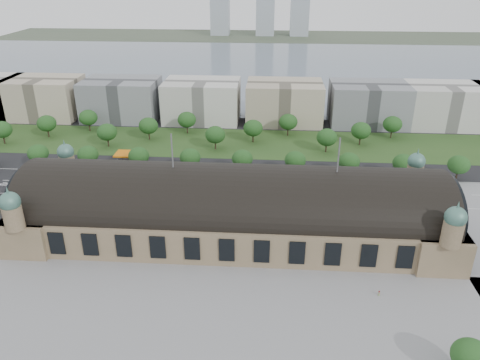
# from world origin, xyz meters

# --- Properties ---
(ground) EXTENTS (900.00, 900.00, 0.00)m
(ground) POSITION_xyz_m (0.00, 0.00, 0.00)
(ground) COLOR black
(ground) RESTS_ON ground
(station) EXTENTS (150.00, 48.40, 44.30)m
(station) POSITION_xyz_m (0.00, 0.00, 10.28)
(station) COLOR #8B7356
(station) RESTS_ON ground
(plaza_south) EXTENTS (190.00, 48.00, 0.12)m
(plaza_south) POSITION_xyz_m (10.00, -44.00, 0.00)
(plaza_south) COLOR gray
(plaza_south) RESTS_ON ground
(road_slab) EXTENTS (260.00, 26.00, 0.10)m
(road_slab) POSITION_xyz_m (-20.00, 38.00, 0.00)
(road_slab) COLOR black
(road_slab) RESTS_ON ground
(grass_belt) EXTENTS (300.00, 45.00, 0.10)m
(grass_belt) POSITION_xyz_m (-15.00, 93.00, 0.00)
(grass_belt) COLOR #2A4C1E
(grass_belt) RESTS_ON ground
(petrol_station) EXTENTS (14.00, 13.00, 5.05)m
(petrol_station) POSITION_xyz_m (-53.91, 65.28, 2.95)
(petrol_station) COLOR orange
(petrol_station) RESTS_ON ground
(lake) EXTENTS (700.00, 320.00, 0.08)m
(lake) POSITION_xyz_m (0.00, 298.00, 0.00)
(lake) COLOR slate
(lake) RESTS_ON ground
(far_shore) EXTENTS (700.00, 120.00, 0.14)m
(far_shore) POSITION_xyz_m (0.00, 498.00, 0.00)
(far_shore) COLOR #44513D
(far_shore) RESTS_ON ground
(far_tower_left) EXTENTS (24.00, 24.00, 80.00)m
(far_tower_left) POSITION_xyz_m (-60.00, 508.00, 40.00)
(far_tower_left) COLOR #9EA8B2
(far_tower_left) RESTS_ON ground
(far_tower_mid) EXTENTS (24.00, 24.00, 85.00)m
(far_tower_mid) POSITION_xyz_m (0.00, 508.00, 42.50)
(far_tower_mid) COLOR #9EA8B2
(far_tower_mid) RESTS_ON ground
(far_tower_right) EXTENTS (24.00, 24.00, 75.00)m
(far_tower_right) POSITION_xyz_m (45.00, 508.00, 37.50)
(far_tower_right) COLOR #9EA8B2
(far_tower_right) RESTS_ON ground
(office_1) EXTENTS (45.00, 32.00, 24.00)m
(office_1) POSITION_xyz_m (-130.00, 133.00, 12.00)
(office_1) COLOR #BAAD92
(office_1) RESTS_ON ground
(office_2) EXTENTS (45.00, 32.00, 24.00)m
(office_2) POSITION_xyz_m (-80.00, 133.00, 12.00)
(office_2) COLOR gray
(office_2) RESTS_ON ground
(office_3) EXTENTS (45.00, 32.00, 24.00)m
(office_3) POSITION_xyz_m (-30.00, 133.00, 12.00)
(office_3) COLOR silver
(office_3) RESTS_ON ground
(office_4) EXTENTS (45.00, 32.00, 24.00)m
(office_4) POSITION_xyz_m (20.00, 133.00, 12.00)
(office_4) COLOR #BAAD92
(office_4) RESTS_ON ground
(office_5) EXTENTS (45.00, 32.00, 24.00)m
(office_5) POSITION_xyz_m (70.00, 133.00, 12.00)
(office_5) COLOR gray
(office_5) RESTS_ON ground
(office_6) EXTENTS (45.00, 32.00, 24.00)m
(office_6) POSITION_xyz_m (115.00, 133.00, 12.00)
(office_6) COLOR silver
(office_6) RESTS_ON ground
(tree_row_1) EXTENTS (9.60, 9.60, 11.52)m
(tree_row_1) POSITION_xyz_m (-96.00, 53.00, 7.43)
(tree_row_1) COLOR #2D2116
(tree_row_1) RESTS_ON ground
(tree_row_2) EXTENTS (9.60, 9.60, 11.52)m
(tree_row_2) POSITION_xyz_m (-72.00, 53.00, 7.43)
(tree_row_2) COLOR #2D2116
(tree_row_2) RESTS_ON ground
(tree_row_3) EXTENTS (9.60, 9.60, 11.52)m
(tree_row_3) POSITION_xyz_m (-48.00, 53.00, 7.43)
(tree_row_3) COLOR #2D2116
(tree_row_3) RESTS_ON ground
(tree_row_4) EXTENTS (9.60, 9.60, 11.52)m
(tree_row_4) POSITION_xyz_m (-24.00, 53.00, 7.43)
(tree_row_4) COLOR #2D2116
(tree_row_4) RESTS_ON ground
(tree_row_5) EXTENTS (9.60, 9.60, 11.52)m
(tree_row_5) POSITION_xyz_m (0.00, 53.00, 7.43)
(tree_row_5) COLOR #2D2116
(tree_row_5) RESTS_ON ground
(tree_row_6) EXTENTS (9.60, 9.60, 11.52)m
(tree_row_6) POSITION_xyz_m (24.00, 53.00, 7.43)
(tree_row_6) COLOR #2D2116
(tree_row_6) RESTS_ON ground
(tree_row_7) EXTENTS (9.60, 9.60, 11.52)m
(tree_row_7) POSITION_xyz_m (48.00, 53.00, 7.43)
(tree_row_7) COLOR #2D2116
(tree_row_7) RESTS_ON ground
(tree_row_8) EXTENTS (9.60, 9.60, 11.52)m
(tree_row_8) POSITION_xyz_m (72.00, 53.00, 7.43)
(tree_row_8) COLOR #2D2116
(tree_row_8) RESTS_ON ground
(tree_row_9) EXTENTS (9.60, 9.60, 11.52)m
(tree_row_9) POSITION_xyz_m (96.00, 53.00, 7.43)
(tree_row_9) COLOR #2D2116
(tree_row_9) RESTS_ON ground
(tree_belt_0) EXTENTS (10.40, 10.40, 12.48)m
(tree_belt_0) POSITION_xyz_m (-130.00, 83.00, 8.05)
(tree_belt_0) COLOR #2D2116
(tree_belt_0) RESTS_ON ground
(tree_belt_1) EXTENTS (10.40, 10.40, 12.48)m
(tree_belt_1) POSITION_xyz_m (-111.00, 95.00, 8.05)
(tree_belt_1) COLOR #2D2116
(tree_belt_1) RESTS_ON ground
(tree_belt_2) EXTENTS (10.40, 10.40, 12.48)m
(tree_belt_2) POSITION_xyz_m (-92.00, 107.00, 8.05)
(tree_belt_2) COLOR #2D2116
(tree_belt_2) RESTS_ON ground
(tree_belt_3) EXTENTS (10.40, 10.40, 12.48)m
(tree_belt_3) POSITION_xyz_m (-73.00, 83.00, 8.05)
(tree_belt_3) COLOR #2D2116
(tree_belt_3) RESTS_ON ground
(tree_belt_4) EXTENTS (10.40, 10.40, 12.48)m
(tree_belt_4) POSITION_xyz_m (-54.00, 95.00, 8.05)
(tree_belt_4) COLOR #2D2116
(tree_belt_4) RESTS_ON ground
(tree_belt_5) EXTENTS (10.40, 10.40, 12.48)m
(tree_belt_5) POSITION_xyz_m (-35.00, 107.00, 8.05)
(tree_belt_5) COLOR #2D2116
(tree_belt_5) RESTS_ON ground
(tree_belt_6) EXTENTS (10.40, 10.40, 12.48)m
(tree_belt_6) POSITION_xyz_m (-16.00, 83.00, 8.05)
(tree_belt_6) COLOR #2D2116
(tree_belt_6) RESTS_ON ground
(tree_belt_7) EXTENTS (10.40, 10.40, 12.48)m
(tree_belt_7) POSITION_xyz_m (3.00, 95.00, 8.05)
(tree_belt_7) COLOR #2D2116
(tree_belt_7) RESTS_ON ground
(tree_belt_8) EXTENTS (10.40, 10.40, 12.48)m
(tree_belt_8) POSITION_xyz_m (22.00, 107.00, 8.05)
(tree_belt_8) COLOR #2D2116
(tree_belt_8) RESTS_ON ground
(tree_belt_9) EXTENTS (10.40, 10.40, 12.48)m
(tree_belt_9) POSITION_xyz_m (41.00, 83.00, 8.05)
(tree_belt_9) COLOR #2D2116
(tree_belt_9) RESTS_ON ground
(tree_belt_10) EXTENTS (10.40, 10.40, 12.48)m
(tree_belt_10) POSITION_xyz_m (60.00, 95.00, 8.05)
(tree_belt_10) COLOR #2D2116
(tree_belt_10) RESTS_ON ground
(tree_belt_11) EXTENTS (10.40, 10.40, 12.48)m
(tree_belt_11) POSITION_xyz_m (79.00, 107.00, 8.05)
(tree_belt_11) COLOR #2D2116
(tree_belt_11) RESTS_ON ground
(tree_plaza_s) EXTENTS (9.00, 9.00, 10.64)m
(tree_plaza_s) POSITION_xyz_m (60.00, -60.00, 6.80)
(tree_plaza_s) COLOR #2D2116
(tree_plaza_s) RESTS_ON ground
(traffic_car_0) EXTENTS (4.49, 2.27, 1.46)m
(traffic_car_0) POSITION_xyz_m (-103.01, 32.87, 0.73)
(traffic_car_0) COLOR silver
(traffic_car_0) RESTS_ON ground
(traffic_car_1) EXTENTS (4.79, 1.72, 1.57)m
(traffic_car_1) POSITION_xyz_m (-76.83, 47.87, 0.78)
(traffic_car_1) COLOR gray
(traffic_car_1) RESTS_ON ground
(traffic_car_2) EXTENTS (5.29, 2.54, 1.45)m
(traffic_car_2) POSITION_xyz_m (-76.59, 31.25, 0.73)
(traffic_car_2) COLOR black
(traffic_car_2) RESTS_ON ground
(traffic_car_3) EXTENTS (5.57, 2.68, 1.57)m
(traffic_car_3) POSITION_xyz_m (-37.69, 44.81, 0.78)
(traffic_car_3) COLOR maroon
(traffic_car_3) RESTS_ON ground
(traffic_car_4) EXTENTS (4.11, 2.00, 1.35)m
(traffic_car_4) POSITION_xyz_m (13.50, 31.86, 0.68)
(traffic_car_4) COLOR #1B244C
(traffic_car_4) RESTS_ON ground
(traffic_car_5) EXTENTS (4.39, 1.54, 1.44)m
(traffic_car_5) POSITION_xyz_m (23.19, 39.51, 0.72)
(traffic_car_5) COLOR #505357
(traffic_car_5) RESTS_ON ground
(traffic_car_6) EXTENTS (5.01, 2.53, 1.36)m
(traffic_car_6) POSITION_xyz_m (87.94, 37.71, 0.68)
(traffic_car_6) COLOR silver
(traffic_car_6) RESTS_ON ground
(parked_car_0) EXTENTS (4.42, 3.60, 1.42)m
(parked_car_0) POSITION_xyz_m (-73.33, 21.00, 0.71)
(parked_car_0) COLOR black
(parked_car_0) RESTS_ON ground
(parked_car_1) EXTENTS (5.81, 4.69, 1.47)m
(parked_car_1) POSITION_xyz_m (-71.85, 23.23, 0.73)
(parked_car_1) COLOR maroon
(parked_car_1) RESTS_ON ground
(parked_car_2) EXTENTS (5.54, 4.10, 1.49)m
(parked_car_2) POSITION_xyz_m (-69.64, 24.10, 0.75)
(parked_car_2) COLOR #171F40
(parked_car_2) RESTS_ON ground
(parked_car_3) EXTENTS (4.65, 3.38, 1.47)m
(parked_car_3) POSITION_xyz_m (-65.83, 25.00, 0.74)
(parked_car_3) COLOR #4E5155
(parked_car_3) RESTS_ON ground
(parked_car_4) EXTENTS (4.24, 2.78, 1.32)m
(parked_car_4) POSITION_xyz_m (-32.78, 24.42, 0.66)
(parked_car_4) COLOR silver
(parked_car_4) RESTS_ON ground
(parked_car_5) EXTENTS (5.15, 4.70, 1.34)m
(parked_car_5) POSITION_xyz_m (-18.00, 22.30, 0.67)
(parked_car_5) COLOR gray
(parked_car_5) RESTS_ON ground
(parked_car_6) EXTENTS (5.45, 3.95, 1.47)m
(parked_car_6) POSITION_xyz_m (-39.63, 24.61, 0.73)
(parked_car_6) COLOR black
(parked_car_6) RESTS_ON ground
(bus_west) EXTENTS (11.49, 3.75, 3.14)m
(bus_west) POSITION_xyz_m (-15.31, 32.00, 1.57)
(bus_west) COLOR #A8211B
(bus_west) RESTS_ON ground
(bus_mid) EXTENTS (12.65, 3.99, 3.47)m
(bus_mid) POSITION_xyz_m (-8.34, 31.98, 1.73)
(bus_mid) COLOR beige
(bus_mid) RESTS_ON ground
(bus_east) EXTENTS (13.46, 4.39, 3.68)m
(bus_east) POSITION_xyz_m (8.01, 27.00, 1.84)
(bus_east) COLOR silver
(bus_east) RESTS_ON ground
(pedestrian_0) EXTENTS (0.95, 0.71, 1.73)m
(pedestrian_0) POSITION_xyz_m (45.67, -31.10, 0.86)
(pedestrian_0) COLOR gray
(pedestrian_0) RESTS_ON ground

